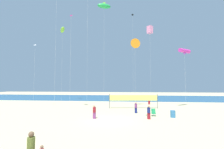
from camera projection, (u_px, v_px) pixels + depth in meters
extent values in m
plane|color=beige|center=(109.00, 120.00, 17.53)|extent=(120.00, 120.00, 0.00)
cube|color=#28608C|center=(121.00, 98.00, 46.25)|extent=(120.00, 20.00, 0.01)
cylinder|color=olive|center=(31.00, 143.00, 7.91)|extent=(0.37, 0.37, 0.61)
sphere|color=brown|center=(31.00, 134.00, 7.94)|extent=(0.27, 0.27, 0.27)
sphere|color=#997051|center=(42.00, 147.00, 7.94)|extent=(0.16, 0.16, 0.16)
cube|color=maroon|center=(149.00, 116.00, 18.09)|extent=(0.34, 0.20, 0.71)
cylinder|color=navy|center=(149.00, 110.00, 18.12)|extent=(0.36, 0.36, 0.59)
sphere|color=tan|center=(149.00, 106.00, 18.15)|extent=(0.26, 0.26, 0.26)
cube|color=#7A3872|center=(94.00, 115.00, 18.38)|extent=(0.34, 0.21, 0.72)
cylinder|color=maroon|center=(94.00, 110.00, 18.42)|extent=(0.36, 0.36, 0.59)
sphere|color=tan|center=(94.00, 106.00, 18.44)|extent=(0.26, 0.26, 0.26)
cube|color=maroon|center=(149.00, 103.00, 31.12)|extent=(0.35, 0.21, 0.73)
cylinder|color=gold|center=(149.00, 99.00, 31.16)|extent=(0.36, 0.36, 0.60)
sphere|color=tan|center=(149.00, 97.00, 31.19)|extent=(0.27, 0.27, 0.27)
cube|color=navy|center=(136.00, 110.00, 21.88)|extent=(0.34, 0.20, 0.71)
cylinder|color=#7A3872|center=(136.00, 106.00, 21.92)|extent=(0.35, 0.35, 0.58)
sphere|color=beige|center=(136.00, 103.00, 21.94)|extent=(0.26, 0.26, 0.26)
cube|color=#1E8C4C|center=(154.00, 114.00, 19.73)|extent=(0.52, 0.48, 0.03)
cube|color=#1E8C4C|center=(153.00, 111.00, 20.03)|extent=(0.52, 0.23, 0.57)
cylinder|color=silver|center=(154.00, 115.00, 19.57)|extent=(0.03, 0.03, 0.32)
cylinder|color=silver|center=(154.00, 115.00, 19.86)|extent=(0.03, 0.03, 0.32)
cylinder|color=teal|center=(173.00, 114.00, 18.99)|extent=(0.59, 0.59, 0.83)
cylinder|color=#4C4C51|center=(109.00, 101.00, 26.00)|extent=(0.08, 0.08, 2.40)
cylinder|color=#4C4C51|center=(157.00, 101.00, 25.99)|extent=(0.08, 0.08, 2.40)
cube|color=#EAE566|center=(133.00, 98.00, 26.03)|extent=(7.80, 0.78, 0.90)
cube|color=#99B28C|center=(147.00, 115.00, 19.79)|extent=(0.30, 0.15, 0.24)
cylinder|color=silver|center=(70.00, 63.00, 22.25)|extent=(0.01, 0.01, 13.74)
pyramid|color=#D833A5|center=(71.00, 15.00, 22.65)|extent=(0.51, 0.51, 0.22)
cylinder|color=silver|center=(56.00, 45.00, 22.53)|extent=(0.01, 0.01, 18.89)
cylinder|color=silver|center=(150.00, 66.00, 34.28)|extent=(0.01, 0.01, 15.84)
cube|color=pink|center=(150.00, 30.00, 34.75)|extent=(1.39, 1.39, 1.57)
cylinder|color=silver|center=(87.00, 49.00, 31.45)|extent=(0.01, 0.01, 21.78)
cylinder|color=silver|center=(185.00, 79.00, 26.20)|extent=(0.01, 0.01, 9.51)
cylinder|color=#D833A5|center=(184.00, 51.00, 26.48)|extent=(2.36, 2.01, 0.64)
sphere|color=purple|center=(185.00, 53.00, 26.45)|extent=(0.39, 0.39, 0.39)
cylinder|color=silver|center=(62.00, 65.00, 37.08)|extent=(0.01, 0.01, 16.77)
ellipsoid|color=#8CD833|center=(63.00, 30.00, 37.57)|extent=(2.10, 2.68, 1.29)
cube|color=#26BFCC|center=(63.00, 28.00, 37.59)|extent=(0.50, 0.06, 0.62)
cylinder|color=silver|center=(104.00, 55.00, 30.15)|extent=(0.01, 0.01, 19.03)
ellipsoid|color=green|center=(104.00, 6.00, 30.71)|extent=(2.80, 1.92, 0.98)
cube|color=#8CD833|center=(104.00, 4.00, 30.73)|extent=(0.53, 0.06, 0.66)
cylinder|color=silver|center=(135.00, 75.00, 27.08)|extent=(0.01, 0.01, 10.94)
cone|color=orange|center=(135.00, 44.00, 27.40)|extent=(1.75, 0.88, 1.68)
cylinder|color=silver|center=(34.00, 76.00, 26.77)|extent=(0.01, 0.01, 10.61)
pyramid|color=white|center=(35.00, 45.00, 27.06)|extent=(0.51, 0.51, 0.29)
cylinder|color=silver|center=(133.00, 57.00, 37.00)|extent=(0.01, 0.01, 20.33)
pyramid|color=black|center=(133.00, 15.00, 37.62)|extent=(0.51, 0.52, 0.26)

